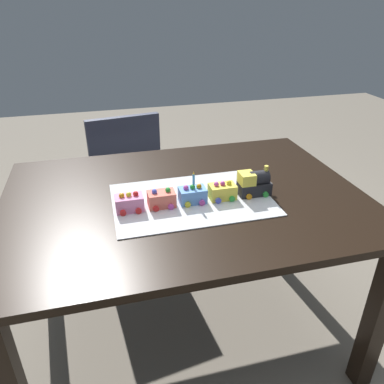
{
  "coord_description": "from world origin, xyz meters",
  "views": [
    {
      "loc": [
        0.3,
        1.26,
        1.44
      ],
      "look_at": [
        -0.02,
        0.04,
        0.77
      ],
      "focal_mm": 35.03,
      "sensor_mm": 36.0,
      "label": 1
    }
  ],
  "objects_px": {
    "cake_car_hopper_bubblegum": "(129,203)",
    "birthday_candle": "(194,178)",
    "cake_car_flatbed_coral": "(162,199)",
    "cake_locomotive": "(254,183)",
    "cake_car_tanker_sky_blue": "(193,195)",
    "dining_table": "(185,218)",
    "chair": "(123,174)",
    "cake_car_caboose_lemon": "(222,191)"
  },
  "relations": [
    {
      "from": "cake_car_hopper_bubblegum",
      "to": "birthday_candle",
      "type": "distance_m",
      "value": 0.25
    },
    {
      "from": "cake_car_flatbed_coral",
      "to": "cake_car_hopper_bubblegum",
      "type": "relative_size",
      "value": 1.0
    },
    {
      "from": "cake_locomotive",
      "to": "cake_car_tanker_sky_blue",
      "type": "bearing_deg",
      "value": 0.0
    },
    {
      "from": "cake_car_tanker_sky_blue",
      "to": "birthday_candle",
      "type": "bearing_deg",
      "value": -180.0
    },
    {
      "from": "cake_car_hopper_bubblegum",
      "to": "cake_car_tanker_sky_blue",
      "type": "bearing_deg",
      "value": 180.0
    },
    {
      "from": "dining_table",
      "to": "chair",
      "type": "distance_m",
      "value": 0.87
    },
    {
      "from": "cake_car_tanker_sky_blue",
      "to": "birthday_candle",
      "type": "distance_m",
      "value": 0.07
    },
    {
      "from": "cake_car_caboose_lemon",
      "to": "birthday_candle",
      "type": "bearing_deg",
      "value": -0.0
    },
    {
      "from": "cake_car_hopper_bubblegum",
      "to": "birthday_candle",
      "type": "relative_size",
      "value": 1.83
    },
    {
      "from": "cake_car_tanker_sky_blue",
      "to": "cake_car_hopper_bubblegum",
      "type": "height_order",
      "value": "same"
    },
    {
      "from": "chair",
      "to": "birthday_candle",
      "type": "distance_m",
      "value": 0.99
    },
    {
      "from": "chair",
      "to": "cake_car_hopper_bubblegum",
      "type": "distance_m",
      "value": 0.95
    },
    {
      "from": "cake_locomotive",
      "to": "cake_car_caboose_lemon",
      "type": "height_order",
      "value": "cake_locomotive"
    },
    {
      "from": "cake_locomotive",
      "to": "cake_car_tanker_sky_blue",
      "type": "relative_size",
      "value": 1.4
    },
    {
      "from": "cake_car_flatbed_coral",
      "to": "birthday_candle",
      "type": "distance_m",
      "value": 0.14
    },
    {
      "from": "cake_car_caboose_lemon",
      "to": "chair",
      "type": "bearing_deg",
      "value": -70.52
    },
    {
      "from": "cake_locomotive",
      "to": "cake_car_caboose_lemon",
      "type": "bearing_deg",
      "value": 0.0
    },
    {
      "from": "dining_table",
      "to": "cake_car_hopper_bubblegum",
      "type": "xyz_separation_m",
      "value": [
        0.22,
        0.07,
        0.14
      ]
    },
    {
      "from": "chair",
      "to": "cake_car_tanker_sky_blue",
      "type": "xyz_separation_m",
      "value": [
        -0.2,
        0.9,
        0.3
      ]
    },
    {
      "from": "cake_car_caboose_lemon",
      "to": "cake_car_tanker_sky_blue",
      "type": "relative_size",
      "value": 1.0
    },
    {
      "from": "chair",
      "to": "cake_car_flatbed_coral",
      "type": "distance_m",
      "value": 0.95
    },
    {
      "from": "cake_car_tanker_sky_blue",
      "to": "chair",
      "type": "bearing_deg",
      "value": -77.46
    },
    {
      "from": "cake_car_caboose_lemon",
      "to": "cake_car_hopper_bubblegum",
      "type": "relative_size",
      "value": 1.0
    },
    {
      "from": "cake_car_tanker_sky_blue",
      "to": "cake_car_flatbed_coral",
      "type": "relative_size",
      "value": 1.0
    },
    {
      "from": "cake_locomotive",
      "to": "cake_car_hopper_bubblegum",
      "type": "relative_size",
      "value": 1.4
    },
    {
      "from": "dining_table",
      "to": "birthday_candle",
      "type": "relative_size",
      "value": 25.67
    },
    {
      "from": "cake_locomotive",
      "to": "chair",
      "type": "bearing_deg",
      "value": -63.56
    },
    {
      "from": "cake_car_flatbed_coral",
      "to": "cake_car_hopper_bubblegum",
      "type": "distance_m",
      "value": 0.12
    },
    {
      "from": "chair",
      "to": "cake_car_flatbed_coral",
      "type": "relative_size",
      "value": 8.6
    },
    {
      "from": "chair",
      "to": "cake_locomotive",
      "type": "distance_m",
      "value": 1.05
    },
    {
      "from": "cake_car_hopper_bubblegum",
      "to": "cake_locomotive",
      "type": "bearing_deg",
      "value": -180.0
    },
    {
      "from": "birthday_candle",
      "to": "cake_car_tanker_sky_blue",
      "type": "bearing_deg",
      "value": 0.0
    },
    {
      "from": "cake_locomotive",
      "to": "cake_car_hopper_bubblegum",
      "type": "bearing_deg",
      "value": 0.0
    },
    {
      "from": "chair",
      "to": "cake_car_flatbed_coral",
      "type": "xyz_separation_m",
      "value": [
        -0.08,
        0.9,
        0.3
      ]
    },
    {
      "from": "cake_car_tanker_sky_blue",
      "to": "cake_car_flatbed_coral",
      "type": "height_order",
      "value": "same"
    },
    {
      "from": "dining_table",
      "to": "cake_car_hopper_bubblegum",
      "type": "distance_m",
      "value": 0.27
    },
    {
      "from": "chair",
      "to": "cake_car_tanker_sky_blue",
      "type": "distance_m",
      "value": 0.97
    },
    {
      "from": "cake_car_caboose_lemon",
      "to": "dining_table",
      "type": "bearing_deg",
      "value": -26.29
    },
    {
      "from": "chair",
      "to": "cake_car_tanker_sky_blue",
      "type": "height_order",
      "value": "chair"
    },
    {
      "from": "dining_table",
      "to": "cake_locomotive",
      "type": "height_order",
      "value": "cake_locomotive"
    },
    {
      "from": "chair",
      "to": "cake_car_tanker_sky_blue",
      "type": "bearing_deg",
      "value": 94.09
    },
    {
      "from": "cake_car_flatbed_coral",
      "to": "cake_car_hopper_bubblegum",
      "type": "xyz_separation_m",
      "value": [
        0.12,
        0.0,
        0.0
      ]
    }
  ]
}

